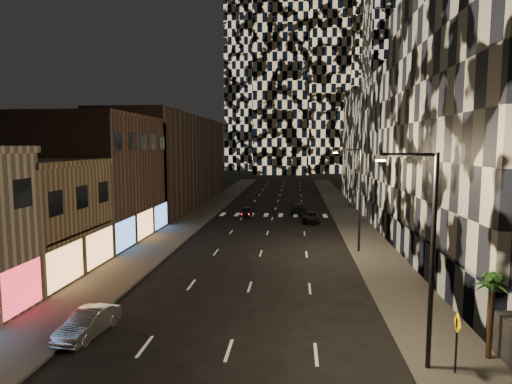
% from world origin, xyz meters
% --- Properties ---
extents(sidewalk_left, '(4.00, 120.00, 0.15)m').
position_xyz_m(sidewalk_left, '(-10.00, 50.00, 0.07)').
color(sidewalk_left, '#47443F').
rests_on(sidewalk_left, ground).
extents(sidewalk_right, '(4.00, 120.00, 0.15)m').
position_xyz_m(sidewalk_right, '(10.00, 50.00, 0.07)').
color(sidewalk_right, '#47443F').
rests_on(sidewalk_right, ground).
extents(curb_left, '(0.20, 120.00, 0.15)m').
position_xyz_m(curb_left, '(-7.90, 50.00, 0.07)').
color(curb_left, '#4C4C47').
rests_on(curb_left, ground).
extents(curb_right, '(0.20, 120.00, 0.15)m').
position_xyz_m(curb_right, '(7.90, 50.00, 0.07)').
color(curb_right, '#4C4C47').
rests_on(curb_right, ground).
extents(retail_tan, '(10.00, 10.00, 8.00)m').
position_xyz_m(retail_tan, '(-17.00, 21.00, 4.00)').
color(retail_tan, '#866F50').
rests_on(retail_tan, ground).
extents(retail_brown, '(10.00, 15.00, 12.00)m').
position_xyz_m(retail_brown, '(-17.00, 33.50, 6.00)').
color(retail_brown, '#51372E').
rests_on(retail_brown, ground).
extents(retail_filler_left, '(10.00, 40.00, 14.00)m').
position_xyz_m(retail_filler_left, '(-17.00, 60.00, 7.00)').
color(retail_filler_left, '#51372E').
rests_on(retail_filler_left, ground).
extents(midrise_base, '(0.60, 25.00, 3.00)m').
position_xyz_m(midrise_base, '(12.30, 24.50, 1.50)').
color(midrise_base, '#383838').
rests_on(midrise_base, ground).
extents(midrise_filler_right, '(16.00, 40.00, 18.00)m').
position_xyz_m(midrise_filler_right, '(20.00, 57.00, 9.00)').
color(midrise_filler_right, '#232326').
rests_on(midrise_filler_right, ground).
extents(tower_right_mid, '(20.00, 20.00, 100.00)m').
position_xyz_m(tower_right_mid, '(35.00, 135.00, 50.00)').
color(tower_right_mid, black).
rests_on(tower_right_mid, ground).
extents(tower_left_back, '(24.00, 24.00, 120.00)m').
position_xyz_m(tower_left_back, '(-12.00, 165.00, 60.00)').
color(tower_left_back, black).
rests_on(tower_left_back, ground).
extents(tower_center_low, '(18.00, 18.00, 95.00)m').
position_xyz_m(tower_center_low, '(-2.00, 140.00, 47.50)').
color(tower_center_low, black).
rests_on(tower_center_low, ground).
extents(streetlight_near, '(2.55, 0.25, 9.00)m').
position_xyz_m(streetlight_near, '(8.35, 10.00, 5.35)').
color(streetlight_near, black).
rests_on(streetlight_near, sidewalk_right).
extents(streetlight_far, '(2.55, 0.25, 9.00)m').
position_xyz_m(streetlight_far, '(8.35, 30.00, 5.35)').
color(streetlight_far, black).
rests_on(streetlight_far, sidewalk_right).
extents(car_silver_parked, '(1.89, 4.07, 1.29)m').
position_xyz_m(car_silver_parked, '(-7.20, 11.87, 0.65)').
color(car_silver_parked, '#A1A0A6').
rests_on(car_silver_parked, ground).
extents(car_dark_midlane, '(1.74, 3.79, 1.26)m').
position_xyz_m(car_dark_midlane, '(-3.50, 48.65, 0.63)').
color(car_dark_midlane, black).
rests_on(car_dark_midlane, ground).
extents(car_dark_oncoming, '(2.19, 5.08, 1.46)m').
position_xyz_m(car_dark_oncoming, '(3.50, 51.67, 0.73)').
color(car_dark_oncoming, black).
rests_on(car_dark_oncoming, ground).
extents(car_dark_rightlane, '(2.05, 4.45, 1.24)m').
position_xyz_m(car_dark_rightlane, '(4.91, 44.94, 0.62)').
color(car_dark_rightlane, black).
rests_on(car_dark_rightlane, ground).
extents(ped_sign, '(0.11, 0.85, 2.54)m').
position_xyz_m(ped_sign, '(9.58, 9.64, 1.87)').
color(ped_sign, black).
rests_on(ped_sign, sidewalk_right).
extents(palm_tree, '(1.94, 1.91, 3.80)m').
position_xyz_m(palm_tree, '(11.50, 11.10, 3.29)').
color(palm_tree, '#47331E').
rests_on(palm_tree, sidewalk_right).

